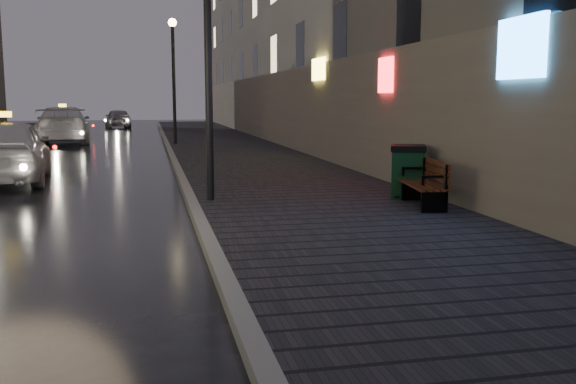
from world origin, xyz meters
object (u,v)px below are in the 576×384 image
at_px(taxi_near, 6,150).
at_px(taxi_mid, 63,125).
at_px(lamp_far, 173,65).
at_px(trash_bin, 408,171).
at_px(lamp_near, 208,20).
at_px(bench, 427,183).
at_px(car_far, 118,119).

height_order(taxi_near, taxi_mid, taxi_mid).
xyz_separation_m(lamp_far, taxi_mid, (-5.02, 3.64, -2.64)).
bearing_deg(trash_bin, lamp_near, -165.90).
bearing_deg(trash_bin, taxi_mid, 135.21).
xyz_separation_m(lamp_near, bench, (3.72, -1.57, -2.92)).
relative_size(lamp_far, trash_bin, 5.18).
distance_m(taxi_near, car_far, 30.82).
height_order(lamp_near, taxi_near, lamp_near).
bearing_deg(lamp_near, lamp_far, 90.00).
height_order(bench, taxi_near, taxi_near).
distance_m(trash_bin, taxi_mid, 21.98).
height_order(lamp_far, trash_bin, lamp_far).
distance_m(lamp_near, car_far, 35.73).
relative_size(trash_bin, taxi_mid, 0.17).
bearing_deg(lamp_near, car_far, 95.20).
height_order(taxi_mid, car_far, taxi_mid).
bearing_deg(lamp_far, taxi_mid, 144.05).
xyz_separation_m(lamp_near, trash_bin, (3.79, -0.50, -2.82)).
distance_m(lamp_near, bench, 4.98).
relative_size(taxi_near, car_far, 1.18).
distance_m(taxi_mid, car_far, 15.93).
xyz_separation_m(lamp_near, lamp_far, (0.00, 16.00, 0.00)).
distance_m(lamp_far, taxi_near, 12.49).
relative_size(lamp_far, bench, 3.13).
distance_m(bench, taxi_mid, 22.94).
bearing_deg(taxi_near, lamp_near, 129.10).
bearing_deg(taxi_mid, bench, 107.04).
bearing_deg(lamp_near, bench, -22.85).
bearing_deg(bench, lamp_far, 110.47).
height_order(lamp_far, bench, lamp_far).
xyz_separation_m(lamp_near, taxi_mid, (-5.02, 19.64, -2.64)).
distance_m(trash_bin, car_far, 36.65).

